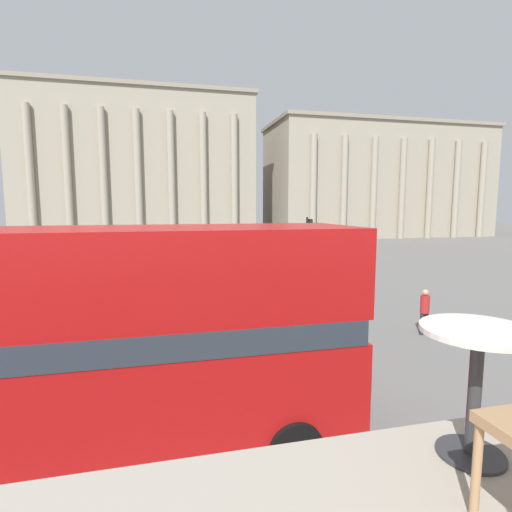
{
  "coord_description": "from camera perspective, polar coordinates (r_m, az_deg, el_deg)",
  "views": [
    {
      "loc": [
        -0.78,
        -2.08,
        4.61
      ],
      "look_at": [
        3.45,
        15.42,
        2.41
      ],
      "focal_mm": 28.0,
      "sensor_mm": 36.0,
      "label": 1
    }
  ],
  "objects": [
    {
      "name": "plaza_building_right",
      "position": [
        69.0,
        16.8,
        10.15
      ],
      "size": [
        35.19,
        15.08,
        17.52
      ],
      "color": "#A39984",
      "rests_on": "ground_plane"
    },
    {
      "name": "car_maroon",
      "position": [
        20.76,
        7.23,
        -3.93
      ],
      "size": [
        4.2,
        1.93,
        1.35
      ],
      "rotation": [
        0.0,
        0.0,
        3.85
      ],
      "color": "black",
      "rests_on": "ground_plane"
    },
    {
      "name": "plaza_building_left",
      "position": [
        60.84,
        -16.19,
        11.82
      ],
      "size": [
        31.22,
        16.07,
        20.05
      ],
      "color": "#A39984",
      "rests_on": "ground_plane"
    },
    {
      "name": "pedestrian_red",
      "position": [
        15.78,
        22.95,
        -6.96
      ],
      "size": [
        0.32,
        0.32,
        1.67
      ],
      "rotation": [
        0.0,
        0.0,
        2.4
      ],
      "color": "#282B33",
      "rests_on": "ground_plane"
    },
    {
      "name": "traffic_light_mid",
      "position": [
        22.11,
        7.44,
        1.83
      ],
      "size": [
        0.42,
        0.24,
        4.07
      ],
      "color": "black",
      "rests_on": "ground_plane"
    },
    {
      "name": "traffic_light_near",
      "position": [
        14.34,
        -25.44,
        -3.08
      ],
      "size": [
        0.42,
        0.24,
        3.46
      ],
      "color": "black",
      "rests_on": "ground_plane"
    },
    {
      "name": "double_decker_bus",
      "position": [
        7.77,
        -24.71,
        -10.55
      ],
      "size": [
        10.18,
        2.67,
        4.26
      ],
      "rotation": [
        0.0,
        0.0,
        -0.09
      ],
      "color": "black",
      "rests_on": "ground_plane"
    },
    {
      "name": "cafe_dining_table",
      "position": [
        2.53,
        29.0,
        -13.24
      ],
      "size": [
        0.6,
        0.6,
        0.73
      ],
      "color": "#2D2D30",
      "rests_on": "cafe_floor_slab"
    }
  ]
}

